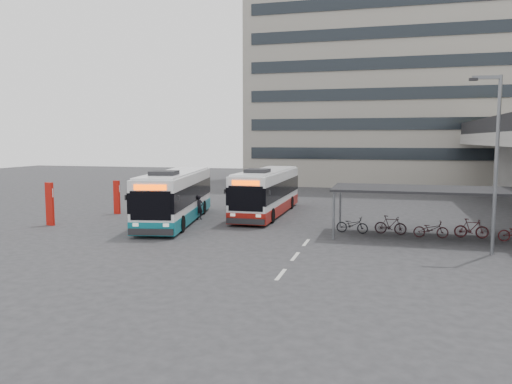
% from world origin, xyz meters
% --- Properties ---
extents(ground, '(120.00, 120.00, 0.00)m').
position_xyz_m(ground, '(0.00, 0.00, 0.00)').
color(ground, '#28282B').
rests_on(ground, ground).
extents(bike_shelter, '(10.00, 4.00, 2.54)m').
position_xyz_m(bike_shelter, '(8.50, 3.00, 1.52)').
color(bike_shelter, '#595B60').
rests_on(bike_shelter, ground).
extents(office_block, '(30.00, 15.00, 25.00)m').
position_xyz_m(office_block, '(6.00, 36.00, 12.50)').
color(office_block, gray).
rests_on(office_block, ground).
extents(road_markings, '(0.15, 7.60, 0.01)m').
position_xyz_m(road_markings, '(2.50, -3.00, 0.01)').
color(road_markings, beige).
rests_on(road_markings, ground).
extents(bus_main, '(2.44, 10.92, 3.22)m').
position_xyz_m(bus_main, '(-1.53, 8.66, 1.49)').
color(bus_main, white).
rests_on(bus_main, ground).
extents(bus_teal, '(4.44, 11.41, 3.30)m').
position_xyz_m(bus_teal, '(-6.23, 4.28, 1.53)').
color(bus_teal, white).
rests_on(bus_teal, ground).
extents(pedestrian, '(0.62, 0.67, 1.54)m').
position_xyz_m(pedestrian, '(-5.13, 5.33, 0.77)').
color(pedestrian, black).
rests_on(pedestrian, ground).
extents(lamp_post, '(1.36, 0.37, 7.74)m').
position_xyz_m(lamp_post, '(10.68, -0.47, 4.41)').
color(lamp_post, '#595B60').
rests_on(lamp_post, ground).
extents(sign_totem_mid, '(0.55, 0.23, 2.53)m').
position_xyz_m(sign_totem_mid, '(-12.82, 1.11, 1.31)').
color(sign_totem_mid, '#B0130A').
rests_on(sign_totem_mid, ground).
extents(sign_totem_north, '(0.49, 0.20, 2.27)m').
position_xyz_m(sign_totem_north, '(-11.40, 6.18, 1.18)').
color(sign_totem_north, '#B0130A').
rests_on(sign_totem_north, ground).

